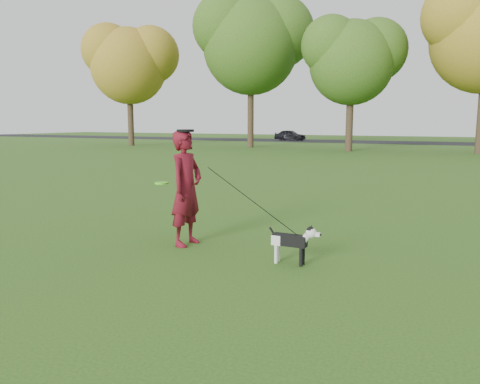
% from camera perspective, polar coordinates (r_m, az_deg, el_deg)
% --- Properties ---
extents(ground, '(120.00, 120.00, 0.00)m').
position_cam_1_polar(ground, '(7.60, 2.27, -7.10)').
color(ground, '#285116').
rests_on(ground, ground).
extents(road, '(120.00, 7.00, 0.02)m').
position_cam_1_polar(road, '(46.88, 21.63, 5.57)').
color(road, black).
rests_on(road, ground).
extents(man, '(0.50, 0.73, 1.92)m').
position_cam_1_polar(man, '(7.79, -6.56, 0.47)').
color(man, '#5B0D1A').
rests_on(man, ground).
extents(dog, '(0.79, 0.16, 0.60)m').
position_cam_1_polar(dog, '(6.82, 6.56, -5.79)').
color(dog, black).
rests_on(dog, ground).
extents(car_left, '(3.33, 1.51, 1.11)m').
position_cam_1_polar(car_left, '(49.43, 6.13, 6.92)').
color(car_left, black).
rests_on(car_left, road).
extents(man_held_items, '(2.60, 0.44, 1.52)m').
position_cam_1_polar(man_held_items, '(7.08, 1.37, -1.00)').
color(man_held_items, '#56F11E').
rests_on(man_held_items, ground).
extents(tree_row, '(51.74, 8.86, 12.01)m').
position_cam_1_polar(tree_row, '(33.51, 18.25, 17.44)').
color(tree_row, '#38281C').
rests_on(tree_row, ground).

